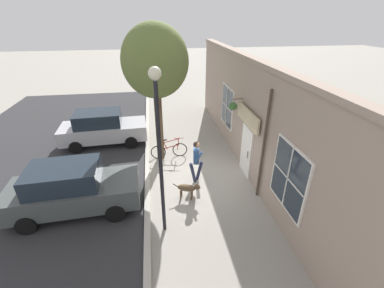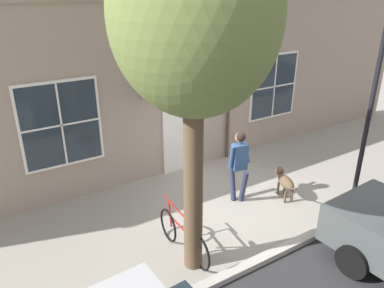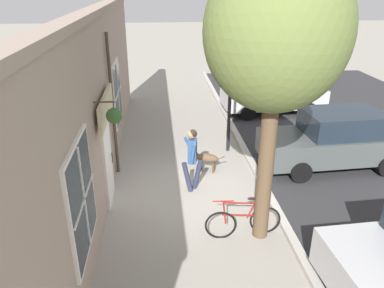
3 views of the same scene
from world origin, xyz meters
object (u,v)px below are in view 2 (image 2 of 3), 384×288
object	(u,v)px
pedestrian_walking	(239,160)
street_tree_by_curb	(195,22)
dog_on_leash	(285,181)
leaning_bicycle	(183,236)
street_lamp	(379,64)

from	to	relation	value
pedestrian_walking	street_tree_by_curb	size ratio (longest dim) A/B	0.30
dog_on_leash	pedestrian_walking	bearing A→B (deg)	-114.23
pedestrian_walking	dog_on_leash	distance (m)	1.34
pedestrian_walking	dog_on_leash	xyz separation A→B (m)	(0.48, 1.07, -0.64)
pedestrian_walking	street_tree_by_curb	xyz separation A→B (m)	(1.35, -2.11, 3.27)
dog_on_leash	street_tree_by_curb	distance (m)	5.11
pedestrian_walking	dog_on_leash	world-z (taller)	pedestrian_walking
street_tree_by_curb	leaning_bicycle	bearing A→B (deg)	178.71
leaning_bicycle	dog_on_leash	bearing A→B (deg)	98.31
pedestrian_walking	street_tree_by_curb	world-z (taller)	street_tree_by_curb
dog_on_leash	street_lamp	size ratio (longest dim) A/B	0.20
pedestrian_walking	leaning_bicycle	distance (m)	2.41
dog_on_leash	leaning_bicycle	xyz separation A→B (m)	(0.46, -3.17, -0.07)
street_tree_by_curb	leaning_bicycle	world-z (taller)	street_tree_by_curb
dog_on_leash	leaning_bicycle	world-z (taller)	leaning_bicycle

